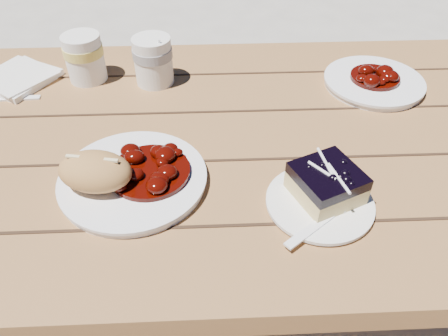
{
  "coord_description": "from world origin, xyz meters",
  "views": [
    {
      "loc": [
        0.07,
        -0.7,
        1.28
      ],
      "look_at": [
        0.1,
        -0.17,
        0.81
      ],
      "focal_mm": 35.0,
      "sensor_mm": 36.0,
      "label": 1
    }
  ],
  "objects_px": {
    "bread_roll": "(95,171)",
    "second_plate": "(374,82)",
    "main_plate": "(133,180)",
    "second_cup": "(85,58)",
    "picnic_table": "(178,193)",
    "dessert_plate": "(319,203)",
    "blueberry_cake": "(327,183)",
    "coffee_cup": "(153,61)"
  },
  "relations": [
    {
      "from": "picnic_table",
      "to": "coffee_cup",
      "type": "relative_size",
      "value": 18.46
    },
    {
      "from": "main_plate",
      "to": "coffee_cup",
      "type": "distance_m",
      "value": 0.35
    },
    {
      "from": "picnic_table",
      "to": "coffee_cup",
      "type": "distance_m",
      "value": 0.31
    },
    {
      "from": "bread_roll",
      "to": "second_plate",
      "type": "height_order",
      "value": "bread_roll"
    },
    {
      "from": "coffee_cup",
      "to": "main_plate",
      "type": "bearing_deg",
      "value": -92.24
    },
    {
      "from": "bread_roll",
      "to": "second_plate",
      "type": "relative_size",
      "value": 0.56
    },
    {
      "from": "blueberry_cake",
      "to": "second_plate",
      "type": "height_order",
      "value": "blueberry_cake"
    },
    {
      "from": "second_plate",
      "to": "second_cup",
      "type": "bearing_deg",
      "value": 174.84
    },
    {
      "from": "dessert_plate",
      "to": "second_plate",
      "type": "xyz_separation_m",
      "value": [
        0.2,
        0.37,
        0.0
      ]
    },
    {
      "from": "picnic_table",
      "to": "main_plate",
      "type": "height_order",
      "value": "main_plate"
    },
    {
      "from": "dessert_plate",
      "to": "second_cup",
      "type": "xyz_separation_m",
      "value": [
        -0.46,
        0.43,
        0.05
      ]
    },
    {
      "from": "bread_roll",
      "to": "second_cup",
      "type": "xyz_separation_m",
      "value": [
        -0.09,
        0.39,
        0.01
      ]
    },
    {
      "from": "second_plate",
      "to": "bread_roll",
      "type": "bearing_deg",
      "value": -150.45
    },
    {
      "from": "second_cup",
      "to": "picnic_table",
      "type": "bearing_deg",
      "value": -48.23
    },
    {
      "from": "picnic_table",
      "to": "blueberry_cake",
      "type": "relative_size",
      "value": 15.26
    },
    {
      "from": "second_plate",
      "to": "main_plate",
      "type": "bearing_deg",
      "value": -149.52
    },
    {
      "from": "picnic_table",
      "to": "main_plate",
      "type": "xyz_separation_m",
      "value": [
        -0.06,
        -0.13,
        0.17
      ]
    },
    {
      "from": "second_plate",
      "to": "picnic_table",
      "type": "bearing_deg",
      "value": -159.38
    },
    {
      "from": "main_plate",
      "to": "second_plate",
      "type": "bearing_deg",
      "value": 30.48
    },
    {
      "from": "bread_roll",
      "to": "picnic_table",
      "type": "bearing_deg",
      "value": 52.66
    },
    {
      "from": "main_plate",
      "to": "blueberry_cake",
      "type": "bearing_deg",
      "value": -9.26
    },
    {
      "from": "second_cup",
      "to": "blueberry_cake",
      "type": "bearing_deg",
      "value": -41.67
    },
    {
      "from": "main_plate",
      "to": "second_cup",
      "type": "height_order",
      "value": "second_cup"
    },
    {
      "from": "picnic_table",
      "to": "bread_roll",
      "type": "bearing_deg",
      "value": -127.34
    },
    {
      "from": "coffee_cup",
      "to": "second_cup",
      "type": "distance_m",
      "value": 0.16
    },
    {
      "from": "main_plate",
      "to": "bread_roll",
      "type": "xyz_separation_m",
      "value": [
        -0.05,
        -0.02,
        0.04
      ]
    },
    {
      "from": "bread_roll",
      "to": "blueberry_cake",
      "type": "bearing_deg",
      "value": -4.97
    },
    {
      "from": "bread_roll",
      "to": "dessert_plate",
      "type": "bearing_deg",
      "value": -7.4
    },
    {
      "from": "coffee_cup",
      "to": "second_plate",
      "type": "height_order",
      "value": "coffee_cup"
    },
    {
      "from": "main_plate",
      "to": "bread_roll",
      "type": "bearing_deg",
      "value": -160.02
    },
    {
      "from": "bread_roll",
      "to": "blueberry_cake",
      "type": "distance_m",
      "value": 0.38
    },
    {
      "from": "dessert_plate",
      "to": "coffee_cup",
      "type": "distance_m",
      "value": 0.51
    },
    {
      "from": "main_plate",
      "to": "blueberry_cake",
      "type": "xyz_separation_m",
      "value": [
        0.33,
        -0.05,
        0.03
      ]
    },
    {
      "from": "bread_roll",
      "to": "second_cup",
      "type": "relative_size",
      "value": 1.15
    },
    {
      "from": "bread_roll",
      "to": "second_cup",
      "type": "bearing_deg",
      "value": 103.15
    },
    {
      "from": "bread_roll",
      "to": "dessert_plate",
      "type": "distance_m",
      "value": 0.38
    },
    {
      "from": "dessert_plate",
      "to": "blueberry_cake",
      "type": "bearing_deg",
      "value": 56.31
    },
    {
      "from": "dessert_plate",
      "to": "second_plate",
      "type": "relative_size",
      "value": 0.78
    },
    {
      "from": "main_plate",
      "to": "second_plate",
      "type": "height_order",
      "value": "same"
    },
    {
      "from": "picnic_table",
      "to": "dessert_plate",
      "type": "height_order",
      "value": "dessert_plate"
    },
    {
      "from": "picnic_table",
      "to": "second_plate",
      "type": "distance_m",
      "value": 0.52
    },
    {
      "from": "blueberry_cake",
      "to": "coffee_cup",
      "type": "xyz_separation_m",
      "value": [
        -0.31,
        0.4,
        0.02
      ]
    }
  ]
}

